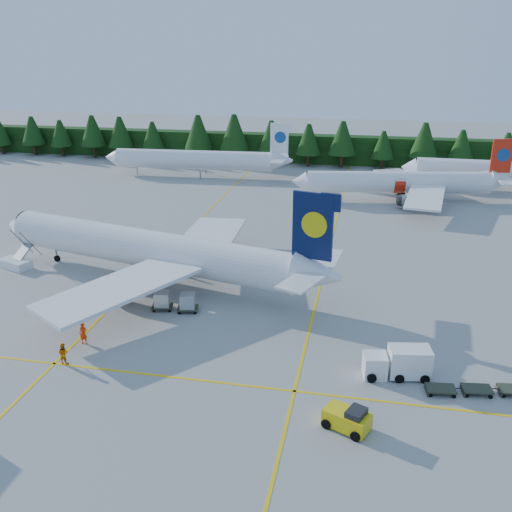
% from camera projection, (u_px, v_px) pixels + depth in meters
% --- Properties ---
extents(ground, '(320.00, 320.00, 0.00)m').
position_uv_depth(ground, '(236.00, 345.00, 49.92)').
color(ground, '#9F9E99').
rests_on(ground, ground).
extents(taxi_stripe_a, '(0.25, 120.00, 0.01)m').
position_uv_depth(taxi_stripe_a, '(164.00, 255.00, 70.88)').
color(taxi_stripe_a, yellow).
rests_on(taxi_stripe_a, ground).
extents(taxi_stripe_b, '(0.25, 120.00, 0.01)m').
position_uv_depth(taxi_stripe_b, '(325.00, 267.00, 67.15)').
color(taxi_stripe_b, yellow).
rests_on(taxi_stripe_b, ground).
extents(taxi_stripe_cross, '(80.00, 0.25, 0.01)m').
position_uv_depth(taxi_stripe_cross, '(218.00, 382.00, 44.42)').
color(taxi_stripe_cross, yellow).
rests_on(taxi_stripe_cross, ground).
extents(treeline_hedge, '(220.00, 4.00, 6.00)m').
position_uv_depth(treeline_hedge, '(323.00, 149.00, 124.09)').
color(treeline_hedge, black).
rests_on(treeline_hedge, ground).
extents(airliner_navy, '(40.86, 33.21, 12.09)m').
position_uv_depth(airliner_navy, '(141.00, 248.00, 62.61)').
color(airliner_navy, white).
rests_on(airliner_navy, ground).
extents(airliner_red, '(35.26, 28.78, 10.32)m').
position_uv_depth(airliner_red, '(395.00, 182.00, 94.29)').
color(airliner_red, white).
rests_on(airliner_red, ground).
extents(airliner_far_left, '(36.65, 5.47, 10.65)m').
position_uv_depth(airliner_far_left, '(189.00, 159.00, 111.84)').
color(airliner_far_left, white).
rests_on(airliner_far_left, ground).
extents(airliner_far_right, '(37.93, 4.35, 11.03)m').
position_uv_depth(airliner_far_right, '(504.00, 171.00, 101.00)').
color(airliner_far_right, white).
rests_on(airliner_far_right, ground).
extents(airstairs, '(4.32, 5.79, 3.43)m').
position_uv_depth(airstairs, '(17.00, 261.00, 67.01)').
color(airstairs, white).
rests_on(airstairs, ground).
extents(service_truck, '(5.41, 2.71, 2.49)m').
position_uv_depth(service_truck, '(397.00, 363.00, 44.84)').
color(service_truck, silver).
rests_on(service_truck, ground).
extents(baggage_tug, '(3.50, 2.79, 1.66)m').
position_uv_depth(baggage_tug, '(348.00, 419.00, 38.85)').
color(baggage_tug, yellow).
rests_on(baggage_tug, ground).
extents(dolly_train, '(10.35, 3.08, 0.13)m').
position_uv_depth(dolly_train, '(495.00, 389.00, 42.89)').
color(dolly_train, '#323627').
rests_on(dolly_train, ground).
extents(uld_pair, '(4.89, 2.00, 1.55)m').
position_uv_depth(uld_pair, '(175.00, 301.00, 55.99)').
color(uld_pair, '#323627').
rests_on(uld_pair, ground).
extents(crew_a, '(0.73, 0.48, 1.98)m').
position_uv_depth(crew_a, '(83.00, 334.00, 49.82)').
color(crew_a, '#FF3505').
rests_on(crew_a, ground).
extents(crew_b, '(0.93, 0.74, 1.85)m').
position_uv_depth(crew_b, '(63.00, 353.00, 46.77)').
color(crew_b, orange).
rests_on(crew_b, ground).
extents(crew_c, '(0.63, 0.79, 1.68)m').
position_uv_depth(crew_c, '(408.00, 354.00, 46.88)').
color(crew_c, '#FF3405').
rests_on(crew_c, ground).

